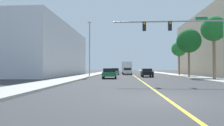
{
  "coord_description": "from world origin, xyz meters",
  "views": [
    {
      "loc": [
        -1.96,
        -8.95,
        1.39
      ],
      "look_at": [
        -3.7,
        20.3,
        2.19
      ],
      "focal_mm": 31.31,
      "sensor_mm": 36.0,
      "label": 1
    }
  ],
  "objects_px": {
    "palm_mid": "(189,41)",
    "delivery_truck": "(126,67)",
    "traffic_signal_mast": "(189,33)",
    "car_white": "(127,71)",
    "car_black": "(147,72)",
    "car_blue": "(126,70)",
    "car_gray": "(115,71)",
    "palm_far": "(179,49)",
    "palm_near": "(214,29)",
    "street_lamp": "(90,46)",
    "car_green": "(109,73)"
  },
  "relations": [
    {
      "from": "car_white",
      "to": "street_lamp",
      "type": "bearing_deg",
      "value": -121.72
    },
    {
      "from": "car_white",
      "to": "car_black",
      "type": "bearing_deg",
      "value": -75.49
    },
    {
      "from": "palm_far",
      "to": "car_white",
      "type": "bearing_deg",
      "value": 144.79
    },
    {
      "from": "car_gray",
      "to": "car_white",
      "type": "bearing_deg",
      "value": 6.37
    },
    {
      "from": "palm_far",
      "to": "car_green",
      "type": "relative_size",
      "value": 1.55
    },
    {
      "from": "palm_near",
      "to": "palm_mid",
      "type": "xyz_separation_m",
      "value": [
        -0.56,
        6.73,
        -0.39
      ]
    },
    {
      "from": "car_white",
      "to": "palm_mid",
      "type": "bearing_deg",
      "value": -57.76
    },
    {
      "from": "car_gray",
      "to": "car_black",
      "type": "xyz_separation_m",
      "value": [
        5.6,
        -10.08,
        -0.02
      ]
    },
    {
      "from": "street_lamp",
      "to": "palm_far",
      "type": "relative_size",
      "value": 1.45
    },
    {
      "from": "street_lamp",
      "to": "car_white",
      "type": "xyz_separation_m",
      "value": [
        6.38,
        10.84,
        -4.27
      ]
    },
    {
      "from": "car_gray",
      "to": "delivery_truck",
      "type": "xyz_separation_m",
      "value": [
        2.59,
        8.94,
        0.88
      ]
    },
    {
      "from": "street_lamp",
      "to": "car_white",
      "type": "bearing_deg",
      "value": 59.54
    },
    {
      "from": "palm_far",
      "to": "car_blue",
      "type": "xyz_separation_m",
      "value": [
        -9.43,
        25.32,
        -4.18
      ]
    },
    {
      "from": "car_black",
      "to": "car_white",
      "type": "height_order",
      "value": "car_white"
    },
    {
      "from": "street_lamp",
      "to": "delivery_truck",
      "type": "height_order",
      "value": "street_lamp"
    },
    {
      "from": "traffic_signal_mast",
      "to": "palm_mid",
      "type": "xyz_separation_m",
      "value": [
        3.46,
        10.54,
        0.72
      ]
    },
    {
      "from": "street_lamp",
      "to": "car_black",
      "type": "xyz_separation_m",
      "value": [
        9.32,
        0.41,
        -4.31
      ]
    },
    {
      "from": "traffic_signal_mast",
      "to": "palm_mid",
      "type": "relative_size",
      "value": 1.49
    },
    {
      "from": "car_blue",
      "to": "palm_far",
      "type": "bearing_deg",
      "value": -69.58
    },
    {
      "from": "palm_far",
      "to": "traffic_signal_mast",
      "type": "bearing_deg",
      "value": -102.84
    },
    {
      "from": "car_gray",
      "to": "delivery_truck",
      "type": "height_order",
      "value": "delivery_truck"
    },
    {
      "from": "palm_near",
      "to": "car_white",
      "type": "height_order",
      "value": "palm_near"
    },
    {
      "from": "car_blue",
      "to": "traffic_signal_mast",
      "type": "bearing_deg",
      "value": -82.66
    },
    {
      "from": "car_blue",
      "to": "car_white",
      "type": "relative_size",
      "value": 0.92
    },
    {
      "from": "street_lamp",
      "to": "delivery_truck",
      "type": "bearing_deg",
      "value": 72.0
    },
    {
      "from": "palm_mid",
      "to": "palm_far",
      "type": "height_order",
      "value": "palm_mid"
    },
    {
      "from": "street_lamp",
      "to": "car_white",
      "type": "relative_size",
      "value": 1.99
    },
    {
      "from": "car_blue",
      "to": "car_gray",
      "type": "xyz_separation_m",
      "value": [
        -2.45,
        -19.16,
        0.02
      ]
    },
    {
      "from": "street_lamp",
      "to": "car_green",
      "type": "bearing_deg",
      "value": -52.6
    },
    {
      "from": "car_blue",
      "to": "street_lamp",
      "type": "bearing_deg",
      "value": -101.79
    },
    {
      "from": "palm_mid",
      "to": "delivery_truck",
      "type": "relative_size",
      "value": 0.97
    },
    {
      "from": "traffic_signal_mast",
      "to": "car_white",
      "type": "height_order",
      "value": "traffic_signal_mast"
    },
    {
      "from": "car_white",
      "to": "delivery_truck",
      "type": "bearing_deg",
      "value": 89.17
    },
    {
      "from": "palm_far",
      "to": "car_green",
      "type": "distance_m",
      "value": 15.6
    },
    {
      "from": "traffic_signal_mast",
      "to": "car_blue",
      "type": "xyz_separation_m",
      "value": [
        -5.5,
        42.58,
        -3.95
      ]
    },
    {
      "from": "street_lamp",
      "to": "delivery_truck",
      "type": "relative_size",
      "value": 1.22
    },
    {
      "from": "car_black",
      "to": "car_white",
      "type": "xyz_separation_m",
      "value": [
        -2.94,
        10.43,
        0.04
      ]
    },
    {
      "from": "delivery_truck",
      "to": "car_black",
      "type": "bearing_deg",
      "value": -82.94
    },
    {
      "from": "car_blue",
      "to": "car_gray",
      "type": "bearing_deg",
      "value": -97.32
    },
    {
      "from": "traffic_signal_mast",
      "to": "palm_near",
      "type": "relative_size",
      "value": 1.47
    },
    {
      "from": "traffic_signal_mast",
      "to": "car_gray",
      "type": "bearing_deg",
      "value": 108.76
    },
    {
      "from": "palm_far",
      "to": "car_gray",
      "type": "distance_m",
      "value": 14.02
    },
    {
      "from": "car_gray",
      "to": "car_black",
      "type": "distance_m",
      "value": 11.53
    },
    {
      "from": "palm_near",
      "to": "car_blue",
      "type": "xyz_separation_m",
      "value": [
        -9.52,
        38.78,
        -5.07
      ]
    },
    {
      "from": "traffic_signal_mast",
      "to": "car_green",
      "type": "bearing_deg",
      "value": 134.5
    },
    {
      "from": "palm_near",
      "to": "traffic_signal_mast",
      "type": "bearing_deg",
      "value": -136.6
    },
    {
      "from": "palm_mid",
      "to": "car_gray",
      "type": "distance_m",
      "value": 17.84
    },
    {
      "from": "traffic_signal_mast",
      "to": "car_blue",
      "type": "bearing_deg",
      "value": 97.36
    },
    {
      "from": "car_white",
      "to": "palm_far",
      "type": "bearing_deg",
      "value": -36.46
    },
    {
      "from": "traffic_signal_mast",
      "to": "car_white",
      "type": "distance_m",
      "value": 24.67
    }
  ]
}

